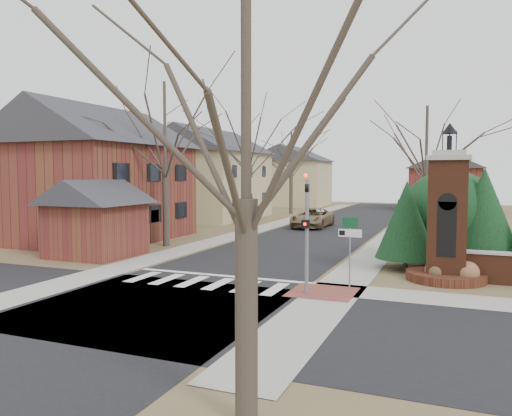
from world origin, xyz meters
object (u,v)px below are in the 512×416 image
at_px(traffic_signal_pole, 307,224).
at_px(pickup_truck, 312,218).
at_px(brick_gate_monument, 447,228).
at_px(sign_post, 350,238).
at_px(distant_car, 404,205).

height_order(traffic_signal_pole, pickup_truck, traffic_signal_pole).
bearing_deg(brick_gate_monument, sign_post, -138.58).
bearing_deg(pickup_truck, traffic_signal_pole, -75.19).
bearing_deg(distant_car, pickup_truck, 75.54).
xyz_separation_m(pickup_truck, distant_car, (5.00, 23.07, -0.15)).
distance_m(sign_post, brick_gate_monument, 4.55).
bearing_deg(traffic_signal_pole, distant_car, 91.15).
height_order(sign_post, pickup_truck, sign_post).
distance_m(brick_gate_monument, distant_car, 41.01).
distance_m(traffic_signal_pole, distant_car, 45.06).
xyz_separation_m(traffic_signal_pole, distant_car, (-0.90, 45.01, -1.95)).
distance_m(traffic_signal_pole, pickup_truck, 22.79).
xyz_separation_m(brick_gate_monument, pickup_truck, (-10.60, 17.52, -1.38)).
bearing_deg(sign_post, pickup_truck, 109.31).
bearing_deg(pickup_truck, brick_gate_monument, -59.07).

